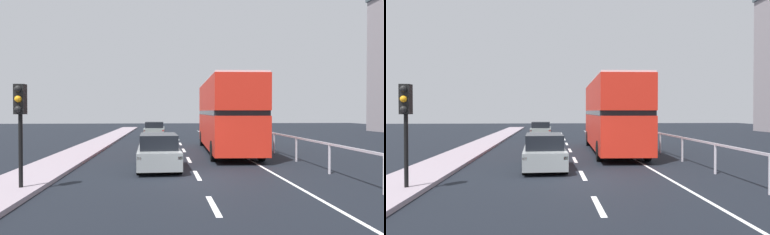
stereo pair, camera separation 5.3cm
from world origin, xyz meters
TOP-DOWN VIEW (x-y plane):
  - ground_plane at (0.00, 0.00)m, footprint 75.27×120.00m
  - near_sidewalk_kerb at (-6.01, 0.00)m, footprint 2.12×80.00m
  - lane_paint_markings at (1.88, 8.24)m, footprint 3.14×46.00m
  - bridge_side_railing at (5.12, 9.00)m, footprint 0.10×42.00m
  - double_decker_bus_red at (2.47, 8.05)m, footprint 2.98×11.18m
  - hatchback_car_near at (-1.48, 2.19)m, footprint 1.88×4.54m
  - traffic_signal_pole at (-5.53, -2.06)m, footprint 0.30×0.42m
  - sedan_car_ahead at (-2.07, 21.01)m, footprint 1.93×4.48m

SIDE VIEW (x-z plane):
  - ground_plane at x=0.00m, z-range -0.10..0.00m
  - lane_paint_markings at x=1.88m, z-range 0.00..0.01m
  - near_sidewalk_kerb at x=-6.01m, z-range 0.00..0.14m
  - sedan_car_ahead at x=-2.07m, z-range -0.03..1.41m
  - hatchback_car_near at x=-1.48m, z-range -0.04..1.43m
  - bridge_side_railing at x=5.12m, z-range 0.36..1.55m
  - double_decker_bus_red at x=2.47m, z-range 0.15..4.40m
  - traffic_signal_pole at x=-5.53m, z-range 0.91..4.00m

